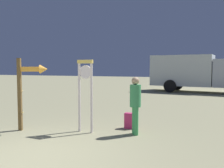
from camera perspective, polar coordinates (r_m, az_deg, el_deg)
The scene contains 6 objects.
ground_plane at distance 5.51m, azimuth -18.30°, elevation -15.88°, with size 80.00×80.00×0.00m, color gray.
standing_clock at distance 7.03m, azimuth -6.10°, elevation -0.90°, with size 0.49×0.14×2.04m.
arrow_sign at distance 7.55m, azimuth -18.36°, elevation 0.30°, with size 0.89×0.43×2.10m.
person_near_clock at distance 6.81m, azimuth 5.35°, elevation -4.24°, with size 0.30×0.30×1.58m.
backpack at distance 7.58m, azimuth 4.17°, elevation -8.40°, with size 0.32×0.21×0.47m.
box_truck_near at distance 19.15m, azimuth 18.28°, elevation 2.72°, with size 6.75×3.20×2.68m.
Camera 1 is at (3.22, -4.06, 1.85)m, focal length 39.99 mm.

